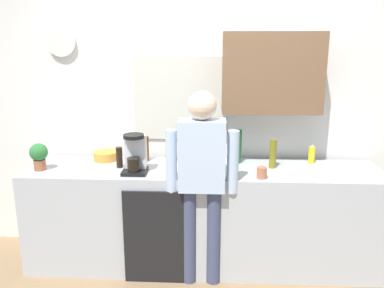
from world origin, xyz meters
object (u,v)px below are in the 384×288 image
(storage_canister, at_px, (188,165))
(potted_plant, at_px, (39,155))
(bottle_green_wine, at_px, (237,146))
(bottle_olive_oil, at_px, (273,154))
(dish_soap, at_px, (312,155))
(bottle_amber_beer, at_px, (146,149))
(cup_white_mug, at_px, (198,162))
(mixing_bowl, at_px, (106,156))
(person_at_sink, at_px, (202,174))
(cup_terracotta_mug, at_px, (262,173))
(bottle_dark_sauce, at_px, (119,157))
(coffee_maker, at_px, (135,155))
(bottle_red_vinegar, at_px, (171,151))
(bottle_clear_soda, at_px, (185,147))

(storage_canister, bearing_deg, potted_plant, 177.36)
(bottle_green_wine, distance_m, bottle_olive_oil, 0.33)
(bottle_olive_oil, distance_m, dish_soap, 0.40)
(bottle_amber_beer, height_order, cup_white_mug, bottle_amber_beer)
(mixing_bowl, relative_size, potted_plant, 0.96)
(person_at_sink, bearing_deg, bottle_amber_beer, 140.81)
(cup_terracotta_mug, xyz_separation_m, storage_canister, (-0.59, 0.06, 0.04))
(bottle_green_wine, relative_size, bottle_dark_sauce, 1.67)
(bottle_dark_sauce, xyz_separation_m, potted_plant, (-0.66, -0.10, 0.04))
(storage_canister, bearing_deg, mixing_bowl, 154.70)
(bottle_amber_beer, bearing_deg, coffee_maker, -96.32)
(bottle_amber_beer, bearing_deg, storage_canister, -41.55)
(cup_terracotta_mug, relative_size, cup_white_mug, 0.97)
(coffee_maker, relative_size, bottle_green_wine, 1.10)
(bottle_olive_oil, xyz_separation_m, bottle_dark_sauce, (-1.32, -0.06, -0.04))
(bottle_dark_sauce, bearing_deg, cup_terracotta_mug, -10.50)
(bottle_red_vinegar, distance_m, cup_terracotta_mug, 0.86)
(bottle_amber_beer, relative_size, bottle_olive_oil, 0.92)
(bottle_green_wine, xyz_separation_m, person_at_sink, (-0.30, -0.49, -0.10))
(bottle_green_wine, height_order, bottle_clear_soda, bottle_green_wine)
(bottle_amber_beer, relative_size, potted_plant, 1.00)
(coffee_maker, relative_size, person_at_sink, 0.21)
(bottle_dark_sauce, height_order, mixing_bowl, bottle_dark_sauce)
(storage_canister, bearing_deg, cup_white_mug, 68.31)
(coffee_maker, bearing_deg, dish_soap, 12.25)
(bottle_green_wine, height_order, bottle_dark_sauce, bottle_green_wine)
(bottle_clear_soda, xyz_separation_m, person_at_sink, (0.16, -0.47, -0.09))
(bottle_dark_sauce, relative_size, cup_white_mug, 1.89)
(bottle_dark_sauce, xyz_separation_m, cup_white_mug, (0.68, 0.03, -0.04))
(bottle_amber_beer, relative_size, storage_canister, 1.35)
(coffee_maker, xyz_separation_m, storage_canister, (0.44, -0.04, -0.06))
(mixing_bowl, bearing_deg, cup_terracotta_mug, -17.41)
(cup_terracotta_mug, bearing_deg, bottle_olive_oil, 66.28)
(coffee_maker, height_order, bottle_green_wine, coffee_maker)
(bottle_amber_beer, xyz_separation_m, potted_plant, (-0.86, -0.30, 0.02))
(bottle_amber_beer, bearing_deg, cup_white_mug, -19.39)
(person_at_sink, bearing_deg, bottle_red_vinegar, 126.60)
(potted_plant, bearing_deg, bottle_amber_beer, 19.52)
(bottle_olive_oil, height_order, storage_canister, bottle_olive_oil)
(bottle_olive_oil, distance_m, potted_plant, 1.98)
(bottle_amber_beer, relative_size, bottle_dark_sauce, 1.28)
(coffee_maker, distance_m, bottle_olive_oil, 1.17)
(bottle_red_vinegar, bearing_deg, cup_terracotta_mug, -26.83)
(potted_plant, bearing_deg, bottle_red_vinegar, 13.86)
(bottle_green_wine, xyz_separation_m, potted_plant, (-1.68, -0.29, -0.02))
(bottle_clear_soda, height_order, dish_soap, bottle_clear_soda)
(mixing_bowl, distance_m, potted_plant, 0.58)
(dish_soap, height_order, person_at_sink, person_at_sink)
(cup_white_mug, bearing_deg, bottle_olive_oil, 2.42)
(bottle_amber_beer, xyz_separation_m, person_at_sink, (0.52, -0.50, -0.06))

